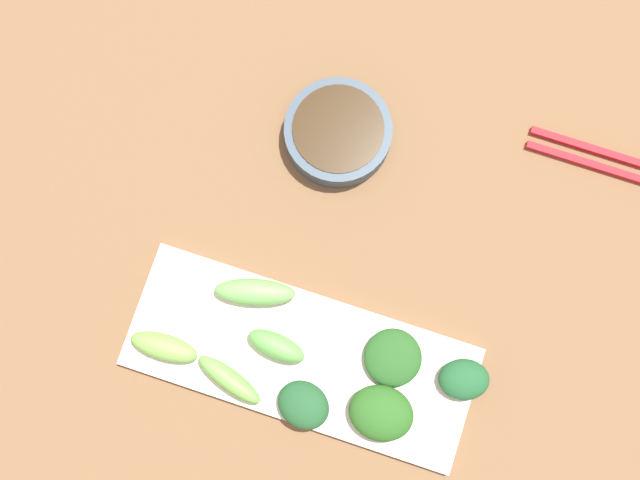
{
  "coord_description": "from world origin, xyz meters",
  "views": [
    {
      "loc": [
        0.11,
        0.04,
        0.87
      ],
      "look_at": [
        -0.02,
        -0.01,
        0.05
      ],
      "focal_mm": 42.89,
      "sensor_mm": 36.0,
      "label": 1
    }
  ],
  "objects": [
    {
      "name": "tabletop",
      "position": [
        0.0,
        0.0,
        0.01
      ],
      "size": [
        2.1,
        2.1,
        0.02
      ],
      "primitive_type": "cube",
      "color": "brown",
      "rests_on": "ground"
    },
    {
      "name": "broccoli_leafy_6",
      "position": [
        0.15,
        0.03,
        0.04
      ],
      "size": [
        0.06,
        0.07,
        0.02
      ],
      "primitive_type": "ellipsoid",
      "rotation": [
        0.0,
        0.0,
        -0.3
      ],
      "color": "#1E4D28",
      "rests_on": "serving_plate"
    },
    {
      "name": "broccoli_stalk_2",
      "position": [
        0.1,
        -0.01,
        0.05
      ],
      "size": [
        0.03,
        0.07,
        0.03
      ],
      "primitive_type": "ellipsoid",
      "rotation": [
        0.0,
        0.0,
        -0.11
      ],
      "color": "#5EA84C",
      "rests_on": "serving_plate"
    },
    {
      "name": "broccoli_stalk_1",
      "position": [
        0.15,
        -0.05,
        0.05
      ],
      "size": [
        0.05,
        0.08,
        0.03
      ],
      "primitive_type": "ellipsoid",
      "rotation": [
        0.0,
        0.0,
        -0.31
      ],
      "color": "#6DB84E",
      "rests_on": "serving_plate"
    },
    {
      "name": "broccoli_leafy_0",
      "position": [
        0.08,
        0.19,
        0.04
      ],
      "size": [
        0.06,
        0.07,
        0.02
      ],
      "primitive_type": "ellipsoid",
      "rotation": [
        0.0,
        0.0,
        0.32
      ],
      "color": "#1E532C",
      "rests_on": "serving_plate"
    },
    {
      "name": "broccoli_stalk_5",
      "position": [
        0.14,
        -0.13,
        0.04
      ],
      "size": [
        0.03,
        0.08,
        0.03
      ],
      "primitive_type": "ellipsoid",
      "rotation": [
        0.0,
        0.0,
        0.04
      ],
      "color": "#72AC4A",
      "rests_on": "serving_plate"
    },
    {
      "name": "sauce_bowl",
      "position": [
        -0.14,
        -0.03,
        0.04
      ],
      "size": [
        0.12,
        0.12,
        0.03
      ],
      "color": "#334353",
      "rests_on": "tabletop"
    },
    {
      "name": "broccoli_leafy_4",
      "position": [
        0.08,
        0.11,
        0.04
      ],
      "size": [
        0.06,
        0.06,
        0.02
      ],
      "primitive_type": "ellipsoid",
      "rotation": [
        0.0,
        0.0,
        -0.03
      ],
      "color": "#22531F",
      "rests_on": "serving_plate"
    },
    {
      "name": "serving_plate",
      "position": [
        0.11,
        0.01,
        0.03
      ],
      "size": [
        0.14,
        0.38,
        0.01
      ],
      "primitive_type": "cube",
      "color": "silver",
      "rests_on": "tabletop"
    },
    {
      "name": "broccoli_stalk_7",
      "position": [
        0.06,
        -0.06,
        0.05
      ],
      "size": [
        0.05,
        0.09,
        0.03
      ],
      "primitive_type": "ellipsoid",
      "rotation": [
        0.0,
        0.0,
        0.26
      ],
      "color": "#6BAE57",
      "rests_on": "serving_plate"
    },
    {
      "name": "broccoli_leafy_3",
      "position": [
        0.14,
        0.11,
        0.05
      ],
      "size": [
        0.06,
        0.07,
        0.03
      ],
      "primitive_type": "ellipsoid",
      "rotation": [
        0.0,
        0.0,
        0.05
      ],
      "color": "#26581D",
      "rests_on": "serving_plate"
    },
    {
      "name": "chopsticks",
      "position": [
        -0.21,
        0.3,
        0.02
      ],
      "size": [
        0.03,
        0.23,
        0.01
      ],
      "rotation": [
        0.0,
        0.0,
        0.0
      ],
      "color": "red",
      "rests_on": "tabletop"
    }
  ]
}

